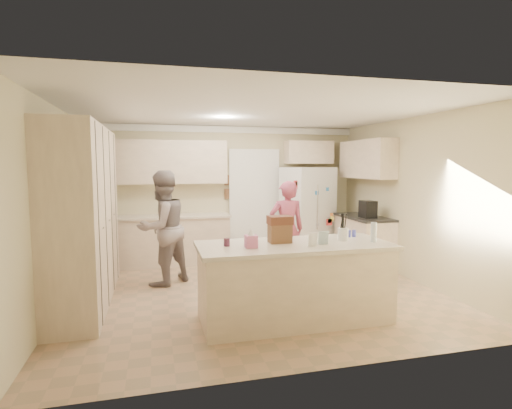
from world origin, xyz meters
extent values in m
cube|color=tan|center=(0.00, 0.00, -0.01)|extent=(5.20, 4.60, 0.02)
cube|color=white|center=(0.00, 0.00, 2.61)|extent=(5.20, 4.60, 0.02)
cube|color=beige|center=(0.00, 2.31, 1.30)|extent=(5.20, 0.02, 2.60)
cube|color=beige|center=(0.00, -2.31, 1.30)|extent=(5.20, 0.02, 2.60)
cube|color=beige|center=(-2.61, 0.00, 1.30)|extent=(0.02, 4.60, 2.60)
cube|color=beige|center=(2.61, 0.00, 1.30)|extent=(0.02, 4.60, 2.60)
cube|color=white|center=(0.00, 2.26, 2.53)|extent=(5.20, 0.08, 0.12)
cube|color=beige|center=(-2.30, 0.20, 1.18)|extent=(0.60, 2.60, 2.35)
cube|color=beige|center=(-1.15, 2.00, 0.44)|extent=(2.20, 0.60, 0.88)
cube|color=beige|center=(-1.15, 1.99, 0.90)|extent=(2.24, 0.63, 0.04)
cube|color=beige|center=(-1.15, 2.12, 1.90)|extent=(2.20, 0.35, 0.80)
cube|color=black|center=(0.55, 2.28, 1.05)|extent=(0.90, 0.06, 2.10)
cube|color=white|center=(0.55, 2.24, 1.05)|extent=(1.02, 0.03, 2.22)
cube|color=brown|center=(0.02, 2.27, 1.55)|extent=(0.15, 0.02, 0.20)
cube|color=brown|center=(0.02, 2.27, 1.28)|extent=(0.15, 0.02, 0.20)
cube|color=white|center=(1.55, 1.89, 0.90)|extent=(1.08, 0.95, 1.80)
cube|color=gray|center=(1.55, 1.53, 0.90)|extent=(0.02, 0.02, 1.78)
cube|color=black|center=(1.33, 1.52, 1.15)|extent=(0.22, 0.03, 0.35)
cylinder|color=silver|center=(1.50, 1.52, 1.05)|extent=(0.02, 0.02, 0.85)
cylinder|color=silver|center=(1.60, 1.52, 1.05)|extent=(0.02, 0.02, 0.85)
cube|color=beige|center=(1.65, 2.12, 2.10)|extent=(0.95, 0.35, 0.45)
cube|color=beige|center=(2.30, 1.00, 0.44)|extent=(0.60, 1.20, 0.88)
cube|color=#2D2B28|center=(2.29, 1.00, 0.90)|extent=(0.63, 1.24, 0.04)
cube|color=beige|center=(2.43, 1.20, 1.95)|extent=(0.35, 1.50, 0.70)
cube|color=black|center=(2.25, 0.80, 1.07)|extent=(0.22, 0.28, 0.30)
cube|color=beige|center=(0.20, -1.10, 0.44)|extent=(2.20, 0.90, 0.88)
cube|color=beige|center=(0.20, -1.10, 0.90)|extent=(2.28, 0.96, 0.05)
cylinder|color=white|center=(0.85, -1.05, 1.00)|extent=(0.13, 0.13, 0.15)
cube|color=pink|center=(-0.35, -1.20, 1.00)|extent=(0.13, 0.13, 0.14)
cone|color=white|center=(-0.35, -1.20, 1.10)|extent=(0.08, 0.08, 0.08)
cube|color=brown|center=(0.05, -1.00, 1.04)|extent=(0.26, 0.18, 0.22)
cube|color=#592D1E|center=(0.05, -1.00, 1.20)|extent=(0.28, 0.20, 0.10)
cylinder|color=#59263F|center=(-0.60, -1.05, 0.97)|extent=(0.07, 0.07, 0.09)
cube|color=white|center=(0.35, -1.30, 1.01)|extent=(0.12, 0.06, 0.16)
cube|color=silver|center=(0.50, -1.25, 1.01)|extent=(0.12, 0.05, 0.16)
cylinder|color=silver|center=(1.15, -1.25, 1.04)|extent=(0.07, 0.07, 0.24)
cylinder|color=#3F45B8|center=(1.02, -0.88, 0.97)|extent=(0.05, 0.05, 0.09)
cylinder|color=#3F45B8|center=(1.09, -0.88, 0.97)|extent=(0.05, 0.05, 0.09)
imported|color=gray|center=(-1.28, 0.76, 0.88)|extent=(1.09, 1.05, 1.77)
imported|color=#B64454|center=(0.71, 0.68, 0.79)|extent=(0.60, 0.41, 1.59)
camera|label=1|loc=(-1.38, -5.48, 1.85)|focal=28.00mm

